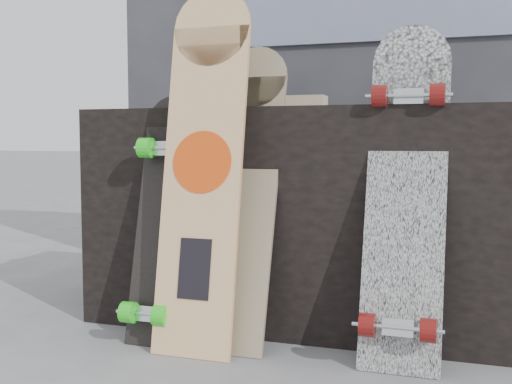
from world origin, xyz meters
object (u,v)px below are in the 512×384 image
(vendor_table, at_px, (309,216))
(longboard_geisha, at_px, (203,157))
(longboard_cascadia, at_px, (406,186))
(skateboard_dark, at_px, (161,215))
(longboard_celtic, at_px, (245,184))

(vendor_table, xyz_separation_m, longboard_geisha, (-0.25, -0.42, 0.23))
(longboard_cascadia, distance_m, skateboard_dark, 0.82)
(vendor_table, xyz_separation_m, longboard_celtic, (-0.15, -0.31, 0.14))
(longboard_cascadia, bearing_deg, skateboard_dark, -176.20)
(vendor_table, xyz_separation_m, longboard_cascadia, (0.39, -0.33, 0.15))
(longboard_celtic, distance_m, skateboard_dark, 0.31)
(vendor_table, height_order, longboard_celtic, longboard_celtic)
(skateboard_dark, bearing_deg, longboard_geisha, -9.66)
(longboard_geisha, bearing_deg, vendor_table, 58.78)
(longboard_celtic, bearing_deg, skateboard_dark, -164.05)
(vendor_table, height_order, skateboard_dark, skateboard_dark)
(vendor_table, relative_size, longboard_cascadia, 1.51)
(longboard_celtic, xyz_separation_m, skateboard_dark, (-0.28, -0.08, -0.11))
(longboard_geisha, distance_m, skateboard_dark, 0.27)
(vendor_table, relative_size, longboard_celtic, 1.57)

